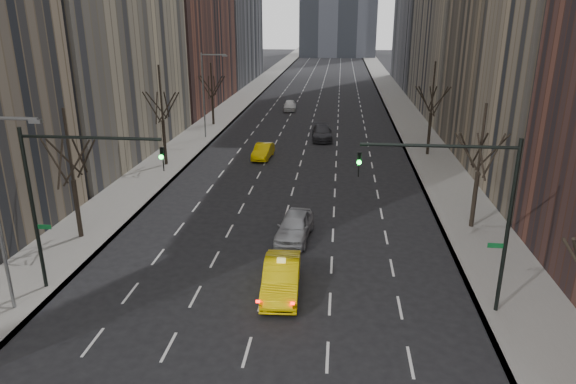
# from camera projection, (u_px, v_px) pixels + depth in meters

# --- Properties ---
(sidewalk_left) EXTENTS (4.50, 320.00, 0.15)m
(sidewalk_left) POSITION_uv_depth(u_px,v_px,m) (239.00, 101.00, 80.15)
(sidewalk_left) COLOR slate
(sidewalk_left) RESTS_ON ground
(sidewalk_right) EXTENTS (4.50, 320.00, 0.15)m
(sidewalk_right) POSITION_uv_depth(u_px,v_px,m) (398.00, 104.00, 77.82)
(sidewalk_right) COLOR slate
(sidewalk_right) RESTS_ON ground
(tree_lw_b) EXTENTS (3.36, 3.50, 7.82)m
(tree_lw_b) POSITION_uv_depth(u_px,v_px,m) (73.00, 180.00, 30.04)
(tree_lw_b) COLOR black
(tree_lw_b) RESTS_ON ground
(tree_lw_c) EXTENTS (3.36, 3.50, 8.74)m
(tree_lw_c) POSITION_uv_depth(u_px,v_px,m) (163.00, 121.00, 44.98)
(tree_lw_c) COLOR black
(tree_lw_c) RESTS_ON ground
(tree_lw_d) EXTENTS (3.36, 3.50, 7.36)m
(tree_lw_d) POSITION_uv_depth(u_px,v_px,m) (212.00, 96.00, 62.06)
(tree_lw_d) COLOR black
(tree_lw_d) RESTS_ON ground
(tree_rw_b) EXTENTS (3.36, 3.50, 7.82)m
(tree_rw_b) POSITION_uv_depth(u_px,v_px,m) (478.00, 172.00, 31.52)
(tree_rw_b) COLOR black
(tree_rw_b) RESTS_ON ground
(tree_rw_c) EXTENTS (3.36, 3.50, 8.74)m
(tree_rw_c) POSITION_uv_depth(u_px,v_px,m) (431.00, 114.00, 48.34)
(tree_rw_c) COLOR black
(tree_rw_c) RESTS_ON ground
(traffic_mast_left) EXTENTS (6.69, 0.39, 8.00)m
(traffic_mast_left) POSITION_uv_depth(u_px,v_px,m) (64.00, 185.00, 23.54)
(traffic_mast_left) COLOR black
(traffic_mast_left) RESTS_ON ground
(traffic_mast_right) EXTENTS (6.69, 0.39, 8.00)m
(traffic_mast_right) POSITION_uv_depth(u_px,v_px,m) (471.00, 199.00, 21.81)
(traffic_mast_right) COLOR black
(traffic_mast_right) RESTS_ON ground
(streetlight_near) EXTENTS (2.83, 0.22, 9.00)m
(streetlight_near) POSITION_uv_depth(u_px,v_px,m) (0.00, 196.00, 21.78)
(streetlight_near) COLOR slate
(streetlight_near) RESTS_ON ground
(streetlight_far) EXTENTS (2.83, 0.22, 9.00)m
(streetlight_far) POSITION_uv_depth(u_px,v_px,m) (206.00, 87.00, 54.69)
(streetlight_far) COLOR slate
(streetlight_far) RESTS_ON ground
(taxi_sedan) EXTENTS (1.94, 4.99, 1.62)m
(taxi_sedan) POSITION_uv_depth(u_px,v_px,m) (281.00, 278.00, 24.91)
(taxi_sedan) COLOR yellow
(taxi_sedan) RESTS_ON ground
(silver_sedan_ahead) EXTENTS (2.31, 4.88, 1.61)m
(silver_sedan_ahead) POSITION_uv_depth(u_px,v_px,m) (294.00, 226.00, 30.97)
(silver_sedan_ahead) COLOR #95979C
(silver_sedan_ahead) RESTS_ON ground
(far_taxi) EXTENTS (1.75, 4.29, 1.38)m
(far_taxi) POSITION_uv_depth(u_px,v_px,m) (263.00, 151.00, 48.47)
(far_taxi) COLOR #EAC304
(far_taxi) RESTS_ON ground
(far_suv_grey) EXTENTS (2.46, 5.33, 1.51)m
(far_suv_grey) POSITION_uv_depth(u_px,v_px,m) (322.00, 133.00, 55.78)
(far_suv_grey) COLOR #2C2B30
(far_suv_grey) RESTS_ON ground
(far_car_white) EXTENTS (1.97, 4.37, 1.46)m
(far_car_white) POSITION_uv_depth(u_px,v_px,m) (290.00, 105.00, 72.75)
(far_car_white) COLOR white
(far_car_white) RESTS_ON ground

